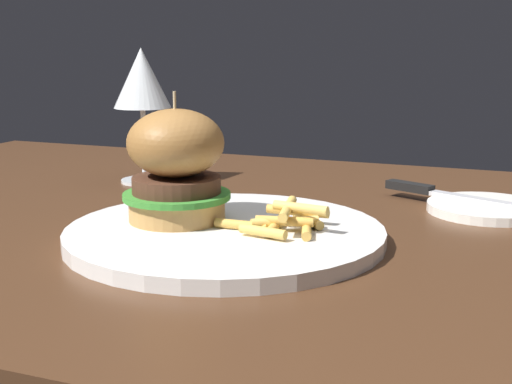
{
  "coord_description": "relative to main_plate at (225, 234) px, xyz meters",
  "views": [
    {
      "loc": [
        0.3,
        -0.7,
        0.93
      ],
      "look_at": [
        0.05,
        -0.07,
        0.78
      ],
      "focal_mm": 50.0,
      "sensor_mm": 36.0,
      "label": 1
    }
  ],
  "objects": [
    {
      "name": "table_knife",
      "position": [
        0.18,
        0.23,
        0.01
      ],
      "size": [
        0.19,
        0.09,
        0.01
      ],
      "color": "silver",
      "rests_on": "bread_plate"
    },
    {
      "name": "burger_sandwich",
      "position": [
        -0.06,
        0.01,
        0.06
      ],
      "size": [
        0.11,
        0.11,
        0.13
      ],
      "color": "#B78447",
      "rests_on": "main_plate"
    },
    {
      "name": "main_plate",
      "position": [
        0.0,
        0.0,
        0.0
      ],
      "size": [
        0.31,
        0.31,
        0.01
      ],
      "primitive_type": "cylinder",
      "color": "white",
      "rests_on": "dining_table"
    },
    {
      "name": "dining_table",
      "position": [
        -0.03,
        0.1,
        -0.1
      ],
      "size": [
        1.25,
        0.79,
        0.74
      ],
      "color": "#472B19",
      "rests_on": "ground"
    },
    {
      "name": "fries_pile",
      "position": [
        0.06,
        0.01,
        0.02
      ],
      "size": [
        0.11,
        0.09,
        0.03
      ],
      "color": "gold",
      "rests_on": "main_plate"
    },
    {
      "name": "bread_plate",
      "position": [
        0.23,
        0.21,
        -0.0
      ],
      "size": [
        0.13,
        0.13,
        0.01
      ],
      "primitive_type": "cylinder",
      "color": "white",
      "rests_on": "dining_table"
    },
    {
      "name": "wine_glass",
      "position": [
        -0.22,
        0.23,
        0.13
      ],
      "size": [
        0.08,
        0.08,
        0.18
      ],
      "color": "silver",
      "rests_on": "dining_table"
    }
  ]
}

